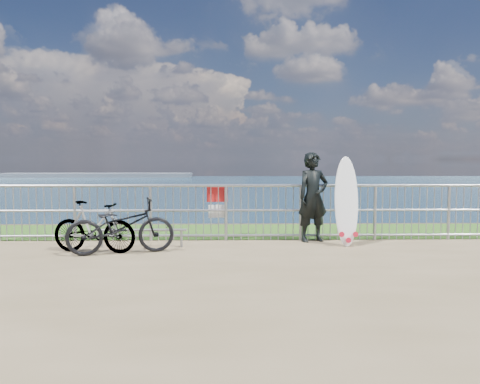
{
  "coord_description": "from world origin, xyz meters",
  "views": [
    {
      "loc": [
        -0.42,
        -7.69,
        1.62
      ],
      "look_at": [
        -0.23,
        1.2,
        1.0
      ],
      "focal_mm": 35.0,
      "sensor_mm": 36.0,
      "label": 1
    }
  ],
  "objects_px": {
    "surfer": "(313,197)",
    "bicycle_far": "(94,227)",
    "bicycle_near": "(121,226)",
    "surfboard": "(346,204)"
  },
  "relations": [
    {
      "from": "surfer",
      "to": "bicycle_far",
      "type": "bearing_deg",
      "value": 175.78
    },
    {
      "from": "surfer",
      "to": "bicycle_far",
      "type": "distance_m",
      "value": 4.15
    },
    {
      "from": "surfer",
      "to": "bicycle_near",
      "type": "xyz_separation_m",
      "value": [
        -3.51,
        -1.15,
        -0.4
      ]
    },
    {
      "from": "bicycle_far",
      "to": "bicycle_near",
      "type": "bearing_deg",
      "value": -91.16
    },
    {
      "from": "bicycle_near",
      "to": "surfboard",
      "type": "bearing_deg",
      "value": -96.06
    },
    {
      "from": "surfer",
      "to": "bicycle_near",
      "type": "height_order",
      "value": "surfer"
    },
    {
      "from": "bicycle_near",
      "to": "bicycle_far",
      "type": "relative_size",
      "value": 1.2
    },
    {
      "from": "surfboard",
      "to": "bicycle_far",
      "type": "xyz_separation_m",
      "value": [
        -4.55,
        -0.61,
        -0.33
      ]
    },
    {
      "from": "bicycle_far",
      "to": "surfboard",
      "type": "bearing_deg",
      "value": -71.6
    },
    {
      "from": "surfer",
      "to": "bicycle_near",
      "type": "distance_m",
      "value": 3.72
    }
  ]
}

